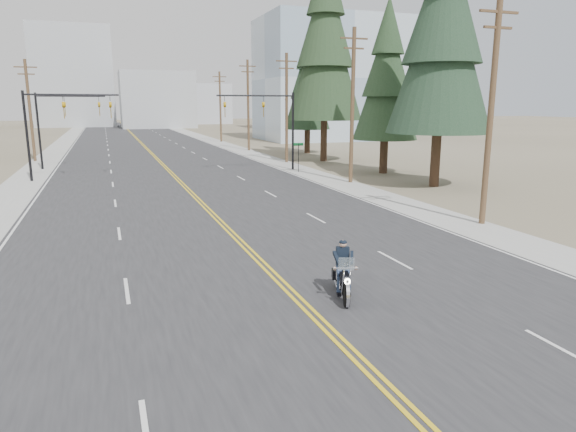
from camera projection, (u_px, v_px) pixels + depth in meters
The scene contains 24 objects.
ground_plane at pixel (315, 317), 14.70m from camera, with size 400.00×400.00×0.00m, color #776D56.
road at pixel (142, 144), 79.15m from camera, with size 20.00×200.00×0.01m, color #303033.
sidewalk_left at pixel (61, 146), 75.39m from camera, with size 3.00×200.00×0.01m, color #A5A5A0.
sidewalk_right at pixel (215, 142), 82.90m from camera, with size 3.00×200.00×0.01m, color #A5A5A0.
traffic_mast_left at pixel (54, 118), 40.17m from camera, with size 7.10×0.26×7.00m.
traffic_mast_right at pixel (272, 116), 46.04m from camera, with size 7.10×0.26×7.00m.
traffic_mast_far at pixel (57, 116), 47.44m from camera, with size 6.10×0.26×7.00m.
street_sign at pixel (298, 152), 45.46m from camera, with size 0.90×0.06×2.62m.
utility_pole_a at pixel (491, 109), 24.92m from camera, with size 2.20×0.30×11.00m.
utility_pole_b at pixel (352, 104), 38.68m from camera, with size 2.20×0.30×11.50m.
utility_pole_c at pixel (287, 106), 52.54m from camera, with size 2.20×0.30×11.00m.
utility_pole_d at pixel (248, 104), 66.30m from camera, with size 2.20×0.30×11.50m.
utility_pole_e at pixel (220, 106), 82.00m from camera, with size 2.20×0.30×11.00m.
utility_pole_left at pixel (30, 109), 53.64m from camera, with size 2.20×0.30×10.50m.
glass_building at pixel (332, 80), 87.46m from camera, with size 24.00×16.00×20.00m, color #9EB5CC.
haze_bldg_b at pixel (157, 100), 130.90m from camera, with size 18.00×14.00×14.00m, color #ADB2B7.
haze_bldg_c at pixel (295, 92), 127.11m from camera, with size 16.00×12.00×18.00m, color #B7BCC6.
haze_bldg_d at pixel (74, 77), 136.90m from camera, with size 20.00×15.00×26.00m, color #ADB2B7.
haze_bldg_e at pixel (205, 104), 159.68m from camera, with size 14.00×14.00×12.00m, color #B7BCC6.
motorcyclist at pixel (344, 270), 16.07m from camera, with size 0.98×2.28×1.78m, color black, non-canonical shape.
conifer_near at pixel (444, 26), 35.66m from camera, with size 7.42×7.42×19.65m.
conifer_mid at pixel (387, 74), 43.59m from camera, with size 5.56×5.56×14.82m.
conifer_tall at pixel (325, 39), 52.32m from camera, with size 7.84×7.84×21.78m.
conifer_far at pixel (308, 83), 62.01m from camera, with size 5.53×5.53×14.83m.
Camera 1 is at (-5.33, -12.69, 5.98)m, focal length 32.00 mm.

